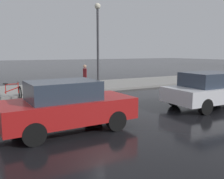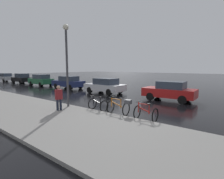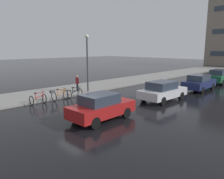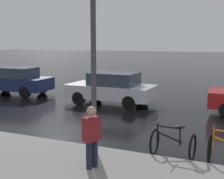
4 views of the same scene
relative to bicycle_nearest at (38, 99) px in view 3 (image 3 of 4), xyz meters
name	(u,v)px [view 3 (image 3 of 4)]	position (x,y,z in m)	size (l,w,h in m)	color
ground_plane	(79,109)	(3.29, 1.36, -0.40)	(140.00, 140.00, 0.00)	black
sidewalk_kerb	(118,83)	(-2.71, 11.36, -0.33)	(4.80, 60.00, 0.14)	gray
bicycle_nearest	(38,99)	(0.00, 0.00, 0.00)	(0.73, 1.06, 0.95)	black
bicycle_second	(58,95)	(0.12, 1.66, 0.10)	(0.79, 1.41, 0.97)	black
bicycle_third	(75,93)	(0.04, 3.27, 0.00)	(0.79, 1.14, 0.93)	black
car_red	(101,107)	(6.02, 0.97, 0.40)	(1.90, 4.09, 1.57)	#AD1919
car_white	(163,91)	(5.86, 7.63, 0.40)	(2.02, 4.28, 1.56)	silver
car_navy	(199,82)	(6.06, 13.82, 0.40)	(1.99, 4.39, 1.57)	navy
car_green	(219,76)	(5.82, 19.75, 0.44)	(1.82, 4.03, 1.65)	#1E6038
pedestrian	(77,83)	(-1.71, 4.80, 0.52)	(0.46, 0.38, 1.63)	#1E2333
streetlamp	(87,57)	(-0.68, 5.26, 2.96)	(0.36, 0.36, 5.33)	#424247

